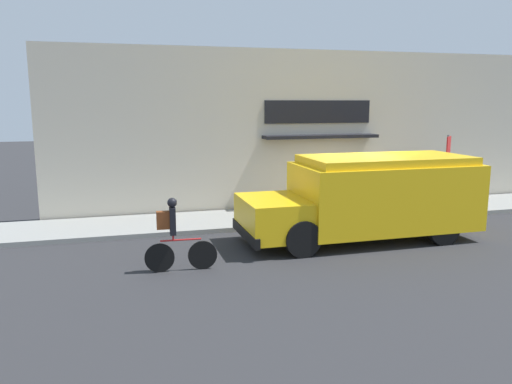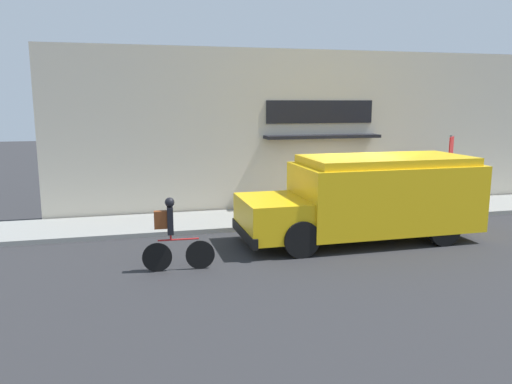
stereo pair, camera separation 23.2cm
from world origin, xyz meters
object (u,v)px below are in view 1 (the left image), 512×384
(school_bus, at_px, (370,196))
(stop_sign_post, at_px, (447,160))
(trash_bin, at_px, (430,187))
(cyclist, at_px, (175,235))

(school_bus, distance_m, stop_sign_post, 4.30)
(school_bus, relative_size, stop_sign_post, 2.57)
(stop_sign_post, bearing_deg, trash_bin, 77.56)
(cyclist, xyz_separation_m, stop_sign_post, (8.67, 3.27, 0.92))
(stop_sign_post, distance_m, trash_bin, 1.57)
(school_bus, distance_m, trash_bin, 5.14)
(cyclist, bearing_deg, trash_bin, 28.95)
(trash_bin, bearing_deg, cyclist, -153.73)
(school_bus, height_order, cyclist, school_bus)
(cyclist, distance_m, trash_bin, 9.95)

